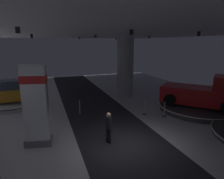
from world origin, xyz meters
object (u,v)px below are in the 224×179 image
at_px(brand_sign_pylon, 36,105).
at_px(pickup_truck_mid_right, 204,93).
at_px(display_platform_far_left, 12,103).
at_px(column_right, 125,66).
at_px(display_car_far_left, 11,92).
at_px(display_platform_mid_right, 198,107).
at_px(visitor_walking_near, 109,126).

height_order(brand_sign_pylon, pickup_truck_mid_right, brand_sign_pylon).
distance_m(display_platform_far_left, pickup_truck_mid_right, 14.76).
relative_size(column_right, display_car_far_left, 1.28).
bearing_deg(display_platform_mid_right, brand_sign_pylon, -171.08).
relative_size(display_platform_mid_right, pickup_truck_mid_right, 1.06).
bearing_deg(display_car_far_left, pickup_truck_mid_right, -24.23).
bearing_deg(pickup_truck_mid_right, display_car_far_left, 155.77).
height_order(column_right, display_platform_mid_right, column_right).
distance_m(display_platform_mid_right, visitor_walking_near, 8.31).
height_order(column_right, pickup_truck_mid_right, column_right).
relative_size(pickup_truck_mid_right, visitor_walking_near, 3.37).
xyz_separation_m(column_right, visitor_walking_near, (-4.34, -8.39, -1.84)).
relative_size(brand_sign_pylon, pickup_truck_mid_right, 0.73).
relative_size(display_platform_far_left, display_platform_mid_right, 0.81).
height_order(column_right, display_car_far_left, column_right).
height_order(display_car_far_left, pickup_truck_mid_right, pickup_truck_mid_right).
distance_m(brand_sign_pylon, pickup_truck_mid_right, 11.47).
xyz_separation_m(display_car_far_left, pickup_truck_mid_right, (13.45, -6.05, 0.23)).
distance_m(brand_sign_pylon, display_platform_mid_right, 11.42).
height_order(brand_sign_pylon, visitor_walking_near, brand_sign_pylon).
height_order(display_car_far_left, display_platform_mid_right, display_car_far_left).
height_order(brand_sign_pylon, display_platform_far_left, brand_sign_pylon).
height_order(pickup_truck_mid_right, visitor_walking_near, pickup_truck_mid_right).
bearing_deg(column_right, visitor_walking_near, -117.36).
bearing_deg(display_platform_far_left, column_right, -0.47).
bearing_deg(pickup_truck_mid_right, visitor_walking_near, -163.32).
bearing_deg(column_right, display_car_far_left, 179.54).
xyz_separation_m(display_platform_mid_right, pickup_truck_mid_right, (0.21, -0.24, 1.10)).
xyz_separation_m(brand_sign_pylon, display_platform_mid_right, (11.14, 1.75, -1.82)).
relative_size(brand_sign_pylon, display_car_far_left, 0.91).
relative_size(display_platform_far_left, display_car_far_left, 1.07).
distance_m(display_platform_far_left, display_platform_mid_right, 14.42).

